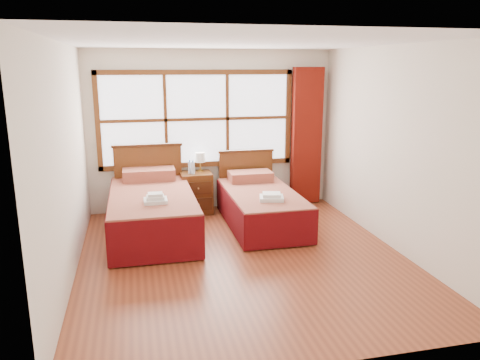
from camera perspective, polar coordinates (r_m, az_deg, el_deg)
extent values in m
plane|color=brown|center=(5.94, 0.39, -9.44)|extent=(4.50, 4.50, 0.00)
plane|color=white|center=(5.46, 0.44, 16.49)|extent=(4.50, 4.50, 0.00)
plane|color=silver|center=(7.73, -3.45, 6.02)|extent=(4.00, 0.00, 4.00)
plane|color=silver|center=(5.46, -20.47, 1.91)|extent=(0.00, 4.50, 4.50)
plane|color=silver|center=(6.32, 18.40, 3.58)|extent=(0.00, 4.50, 4.50)
cube|color=white|center=(7.64, -5.29, 7.40)|extent=(3.00, 0.02, 1.40)
cube|color=#5A2F13|center=(7.74, -5.15, 1.93)|extent=(3.16, 0.06, 0.08)
cube|color=#5A2F13|center=(7.58, -5.40, 12.95)|extent=(3.16, 0.06, 0.08)
cube|color=#5A2F13|center=(7.58, -16.97, 6.81)|extent=(0.08, 0.06, 1.56)
cube|color=#5A2F13|center=(7.98, 5.85, 7.65)|extent=(0.08, 0.06, 1.56)
cube|color=#5A2F13|center=(7.57, -9.05, 7.23)|extent=(0.05, 0.05, 1.40)
cube|color=#5A2F13|center=(7.71, -1.56, 7.50)|extent=(0.05, 0.05, 1.40)
cube|color=#5A2F13|center=(7.62, -5.27, 7.38)|extent=(3.00, 0.05, 0.05)
cube|color=maroon|center=(8.04, 8.11, 5.26)|extent=(0.50, 0.16, 2.30)
cube|color=#3D1E0C|center=(6.80, -10.59, -5.13)|extent=(1.02, 2.03, 0.33)
cube|color=maroon|center=(6.71, -10.70, -2.67)|extent=(1.14, 2.25, 0.28)
cube|color=#610A0D|center=(6.77, -15.45, -4.29)|extent=(0.03, 2.25, 0.56)
cube|color=#610A0D|center=(6.80, -5.86, -3.76)|extent=(0.03, 2.25, 0.56)
cube|color=#610A0D|center=(5.70, -10.13, -7.41)|extent=(1.14, 0.03, 0.56)
cube|color=maroon|center=(7.44, -11.05, 0.74)|extent=(0.79, 0.46, 0.18)
cube|color=#5A2F13|center=(7.66, -11.06, 0.02)|extent=(1.06, 0.06, 1.10)
cube|color=#3D1E0C|center=(7.55, -11.26, 4.17)|extent=(1.10, 0.08, 0.04)
cube|color=#3D1E0C|center=(7.04, 2.64, -4.43)|extent=(0.88, 1.75, 0.29)
cube|color=maroon|center=(6.96, 2.67, -2.39)|extent=(0.98, 1.94, 0.24)
cube|color=#610A0D|center=(6.89, -1.29, -3.77)|extent=(0.03, 1.94, 0.49)
cube|color=#610A0D|center=(7.15, 6.46, -3.22)|extent=(0.03, 1.94, 0.49)
cube|color=#610A0D|center=(6.13, 5.08, -6.11)|extent=(0.98, 0.03, 0.49)
cube|color=maroon|center=(7.57, 1.26, 0.48)|extent=(0.69, 0.40, 0.15)
cube|color=#5A2F13|center=(7.89, 0.71, 0.10)|extent=(0.91, 0.06, 0.95)
cube|color=#3D1E0C|center=(7.79, 0.72, 3.57)|extent=(0.95, 0.08, 0.04)
cube|color=#5A2F13|center=(7.64, -5.34, -1.54)|extent=(0.50, 0.44, 0.66)
cube|color=#3D1E0C|center=(7.45, -5.08, -2.98)|extent=(0.44, 0.02, 0.20)
cube|color=#3D1E0C|center=(7.38, -5.12, -1.01)|extent=(0.44, 0.02, 0.20)
sphere|color=#B5833D|center=(7.44, -5.06, -3.02)|extent=(0.03, 0.03, 0.03)
sphere|color=#B5833D|center=(7.37, -5.11, -1.05)|extent=(0.03, 0.03, 0.03)
cube|color=white|center=(6.19, -10.26, -2.50)|extent=(0.30, 0.27, 0.05)
cube|color=white|center=(6.17, -10.28, -2.10)|extent=(0.23, 0.20, 0.04)
cube|color=white|center=(6.16, -10.29, -1.75)|extent=(0.19, 0.16, 0.04)
cube|color=white|center=(6.52, 3.87, -2.22)|extent=(0.39, 0.36, 0.05)
cube|color=white|center=(6.50, 3.87, -1.81)|extent=(0.29, 0.27, 0.05)
cylinder|color=gold|center=(7.67, -4.85, 1.15)|extent=(0.10, 0.10, 0.02)
cylinder|color=gold|center=(7.65, -4.86, 1.70)|extent=(0.02, 0.02, 0.13)
cylinder|color=silver|center=(7.63, -4.88, 2.78)|extent=(0.16, 0.16, 0.16)
cylinder|color=silver|center=(7.49, -6.13, 1.53)|extent=(0.06, 0.06, 0.20)
cylinder|color=blue|center=(7.47, -6.15, 2.37)|extent=(0.03, 0.03, 0.03)
cylinder|color=silver|center=(7.45, -5.76, 1.45)|extent=(0.06, 0.06, 0.20)
cylinder|color=blue|center=(7.42, -5.78, 2.29)|extent=(0.03, 0.03, 0.03)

